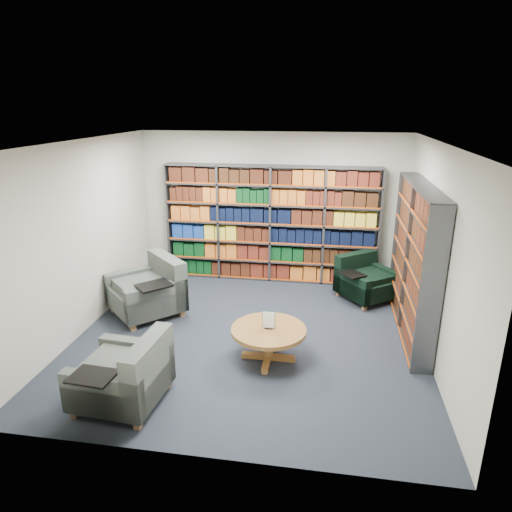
# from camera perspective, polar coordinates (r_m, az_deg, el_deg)

# --- Properties ---
(room_shell) EXTENTS (5.02, 5.02, 2.82)m
(room_shell) POSITION_cam_1_polar(r_m,az_deg,el_deg) (6.35, -0.87, 1.29)
(room_shell) COLOR black
(room_shell) RESTS_ON ground
(bookshelf_back) EXTENTS (4.00, 0.28, 2.20)m
(bookshelf_back) POSITION_cam_1_polar(r_m,az_deg,el_deg) (8.66, 1.85, 3.93)
(bookshelf_back) COLOR #47494F
(bookshelf_back) RESTS_ON ground
(bookshelf_right) EXTENTS (0.28, 2.50, 2.20)m
(bookshelf_right) POSITION_cam_1_polar(r_m,az_deg,el_deg) (7.04, 19.16, -0.60)
(bookshelf_right) COLOR #47494F
(bookshelf_right) RESTS_ON ground
(chair_teal_left) EXTENTS (1.43, 1.43, 0.92)m
(chair_teal_left) POSITION_cam_1_polar(r_m,az_deg,el_deg) (7.64, -12.91, -4.35)
(chair_teal_left) COLOR #021E34
(chair_teal_left) RESTS_ON ground
(chair_green_right) EXTENTS (1.18, 1.18, 0.76)m
(chair_green_right) POSITION_cam_1_polar(r_m,az_deg,el_deg) (8.27, 13.32, -3.06)
(chair_green_right) COLOR black
(chair_green_right) RESTS_ON ground
(chair_teal_front) EXTENTS (0.99, 1.12, 0.84)m
(chair_teal_front) POSITION_cam_1_polar(r_m,az_deg,el_deg) (5.53, -15.69, -14.42)
(chair_teal_front) COLOR #021E34
(chair_teal_front) RESTS_ON ground
(coffee_table) EXTENTS (1.00, 1.00, 0.70)m
(coffee_table) POSITION_cam_1_polar(r_m,az_deg,el_deg) (6.13, 1.58, -9.83)
(coffee_table) COLOR olive
(coffee_table) RESTS_ON ground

